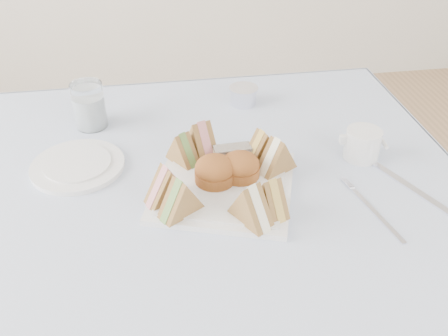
{
  "coord_description": "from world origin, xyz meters",
  "views": [
    {
      "loc": [
        -0.11,
        -0.74,
        1.34
      ],
      "look_at": [
        0.02,
        0.01,
        0.8
      ],
      "focal_mm": 40.0,
      "sensor_mm": 36.0,
      "label": 1
    }
  ],
  "objects": [
    {
      "name": "tablecloth",
      "position": [
        0.0,
        0.0,
        0.74
      ],
      "size": [
        1.02,
        1.02,
        0.01
      ],
      "primitive_type": "cube",
      "color": "#A0AFD7",
      "rests_on": "table"
    },
    {
      "name": "serving_plate",
      "position": [
        0.02,
        0.01,
        0.75
      ],
      "size": [
        0.33,
        0.33,
        0.01
      ],
      "primitive_type": "cube",
      "rotation": [
        0.0,
        0.0,
        -0.32
      ],
      "color": "silver",
      "rests_on": "tablecloth"
    },
    {
      "name": "sandwich_fl_a",
      "position": [
        -0.09,
        -0.02,
        0.8
      ],
      "size": [
        0.09,
        0.07,
        0.07
      ],
      "primitive_type": null,
      "rotation": [
        0.0,
        0.0,
        0.44
      ],
      "color": "brown",
      "rests_on": "serving_plate"
    },
    {
      "name": "pastry_slice",
      "position": [
        0.04,
        0.09,
        0.78
      ],
      "size": [
        0.08,
        0.03,
        0.04
      ],
      "primitive_type": "cube",
      "rotation": [
        0.0,
        0.0,
        0.05
      ],
      "color": "tan",
      "rests_on": "serving_plate"
    },
    {
      "name": "table",
      "position": [
        0.0,
        0.0,
        0.37
      ],
      "size": [
        0.9,
        0.9,
        0.74
      ],
      "primitive_type": "cube",
      "color": "brown",
      "rests_on": "floor"
    },
    {
      "name": "sandwich_fr_b",
      "position": [
        0.04,
        -0.1,
        0.8
      ],
      "size": [
        0.08,
        0.09,
        0.08
      ],
      "primitive_type": null,
      "rotation": [
        0.0,
        0.0,
        -1.03
      ],
      "color": "brown",
      "rests_on": "serving_plate"
    },
    {
      "name": "scone_left",
      "position": [
        -0.0,
        0.02,
        0.78
      ],
      "size": [
        0.1,
        0.1,
        0.05
      ],
      "primitive_type": "cylinder",
      "rotation": [
        0.0,
        0.0,
        -0.38
      ],
      "color": "#A45C2A",
      "rests_on": "serving_plate"
    },
    {
      "name": "knife",
      "position": [
        0.38,
        -0.04,
        0.75
      ],
      "size": [
        0.09,
        0.19,
        0.0
      ],
      "primitive_type": "cube",
      "rotation": [
        0.0,
        0.0,
        0.4
      ],
      "color": "silver",
      "rests_on": "tablecloth"
    },
    {
      "name": "sandwich_bl_b",
      "position": [
        -0.01,
        0.12,
        0.8
      ],
      "size": [
        0.07,
        0.1,
        0.08
      ],
      "primitive_type": null,
      "rotation": [
        0.0,
        0.0,
        1.92
      ],
      "color": "brown",
      "rests_on": "serving_plate"
    },
    {
      "name": "tea_strainer",
      "position": [
        0.12,
        0.35,
        0.77
      ],
      "size": [
        0.09,
        0.09,
        0.04
      ],
      "primitive_type": "cylinder",
      "rotation": [
        0.0,
        0.0,
        0.28
      ],
      "color": "silver",
      "rests_on": "tablecloth"
    },
    {
      "name": "fork",
      "position": [
        0.28,
        -0.11,
        0.75
      ],
      "size": [
        0.04,
        0.16,
        0.0
      ],
      "primitive_type": "cube",
      "rotation": [
        0.0,
        0.0,
        0.2
      ],
      "color": "silver",
      "rests_on": "tablecloth"
    },
    {
      "name": "sandwich_fr_a",
      "position": [
        0.09,
        -0.07,
        0.79
      ],
      "size": [
        0.06,
        0.08,
        0.07
      ],
      "primitive_type": null,
      "rotation": [
        0.0,
        0.0,
        -1.24
      ],
      "color": "brown",
      "rests_on": "serving_plate"
    },
    {
      "name": "water_glass",
      "position": [
        -0.25,
        0.3,
        0.8
      ],
      "size": [
        0.09,
        0.09,
        0.11
      ],
      "primitive_type": "cylinder",
      "rotation": [
        0.0,
        0.0,
        0.37
      ],
      "color": "white",
      "rests_on": "tablecloth"
    },
    {
      "name": "sandwich_fl_b",
      "position": [
        -0.07,
        -0.06,
        0.79
      ],
      "size": [
        0.09,
        0.08,
        0.07
      ],
      "primitive_type": null,
      "rotation": [
        0.0,
        0.0,
        0.57
      ],
      "color": "brown",
      "rests_on": "serving_plate"
    },
    {
      "name": "sandwich_br_b",
      "position": [
        0.1,
        0.08,
        0.79
      ],
      "size": [
        0.09,
        0.07,
        0.07
      ],
      "primitive_type": null,
      "rotation": [
        0.0,
        0.0,
        -2.72
      ],
      "color": "brown",
      "rests_on": "serving_plate"
    },
    {
      "name": "scone_right",
      "position": [
        0.05,
        0.03,
        0.78
      ],
      "size": [
        0.08,
        0.08,
        0.05
      ],
      "primitive_type": "cylinder",
      "rotation": [
        0.0,
        0.0,
        -0.05
      ],
      "color": "#A45C2A",
      "rests_on": "serving_plate"
    },
    {
      "name": "creamer_jug",
      "position": [
        0.32,
        0.08,
        0.78
      ],
      "size": [
        0.08,
        0.08,
        0.06
      ],
      "primitive_type": "cylinder",
      "rotation": [
        0.0,
        0.0,
        -0.11
      ],
      "color": "silver",
      "rests_on": "tablecloth"
    },
    {
      "name": "side_plate",
      "position": [
        -0.27,
        0.13,
        0.75
      ],
      "size": [
        0.22,
        0.22,
        0.01
      ],
      "primitive_type": "cylinder",
      "rotation": [
        0.0,
        0.0,
        -0.18
      ],
      "color": "silver",
      "rests_on": "tablecloth"
    },
    {
      "name": "sandwich_br_a",
      "position": [
        0.12,
        0.04,
        0.8
      ],
      "size": [
        0.09,
        0.08,
        0.07
      ],
      "primitive_type": null,
      "rotation": [
        0.0,
        0.0,
        -2.62
      ],
      "color": "brown",
      "rests_on": "serving_plate"
    },
    {
      "name": "sandwich_bl_a",
      "position": [
        -0.06,
        0.1,
        0.79
      ],
      "size": [
        0.07,
        0.08,
        0.07
      ],
      "primitive_type": null,
      "rotation": [
        0.0,
        0.0,
        2.16
      ],
      "color": "brown",
      "rests_on": "serving_plate"
    }
  ]
}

